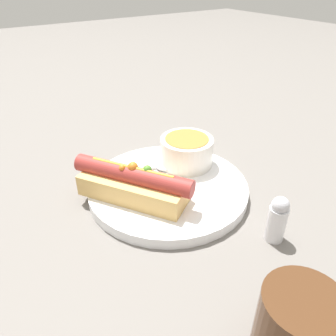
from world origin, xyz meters
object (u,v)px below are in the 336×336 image
drinking_glass (296,331)px  salt_shaker (277,219)px  spoon (158,167)px  soup_bowl (187,150)px  hot_dog (133,184)px

drinking_glass → salt_shaker: size_ratio=1.27×
spoon → soup_bowl: bearing=18.2°
hot_dog → salt_shaker: size_ratio=2.48×
drinking_glass → salt_shaker: bearing=134.9°
hot_dog → spoon: bearing=89.4°
drinking_glass → hot_dog: bearing=-178.8°
soup_bowl → salt_shaker: bearing=-0.8°
spoon → salt_shaker: salt_shaker is taller
drinking_glass → salt_shaker: drinking_glass is taller
hot_dog → salt_shaker: hot_dog is taller
salt_shaker → soup_bowl: bearing=179.2°
hot_dog → salt_shaker: bearing=3.2°
hot_dog → drinking_glass: bearing=-31.4°
spoon → salt_shaker: size_ratio=1.83×
soup_bowl → salt_shaker: 0.22m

